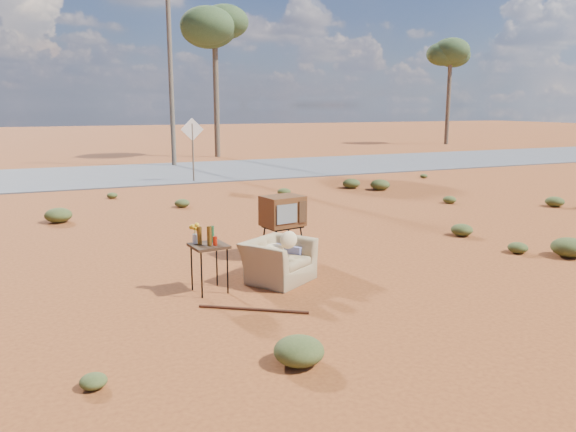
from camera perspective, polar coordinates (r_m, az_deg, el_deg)
name	(u,v)px	position (r m, az deg, el deg)	size (l,w,h in m)	color
ground	(297,290)	(8.12, 0.89, -7.56)	(140.00, 140.00, 0.00)	#964A1E
highway	(136,174)	(22.39, -15.15, 4.16)	(140.00, 7.00, 0.04)	#565659
armchair	(280,254)	(8.51, -0.77, -3.92)	(1.24, 1.21, 0.84)	#957A51
tv_unit	(283,212)	(9.69, -0.53, 0.42)	(0.76, 0.65, 1.08)	black
side_table	(206,243)	(7.96, -8.35, -2.70)	(0.53, 0.53, 0.98)	#372414
rusty_bar	(253,309)	(7.37, -3.56, -9.43)	(0.04, 0.04, 1.46)	#4A1F13
road_sign	(192,138)	(19.61, -9.68, 7.79)	(0.78, 0.06, 2.19)	brown
eucalyptus_center	(215,26)	(29.43, -7.48, 18.55)	(3.20, 3.20, 7.60)	brown
eucalyptus_right	(451,54)	(40.08, 16.21, 15.53)	(3.20, 3.20, 7.10)	brown
utility_pole_center	(170,68)	(25.10, -11.85, 14.47)	(1.40, 0.20, 8.00)	brown
scrub_patch	(174,226)	(11.92, -11.54, -1.01)	(17.49, 8.07, 0.33)	#474F22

